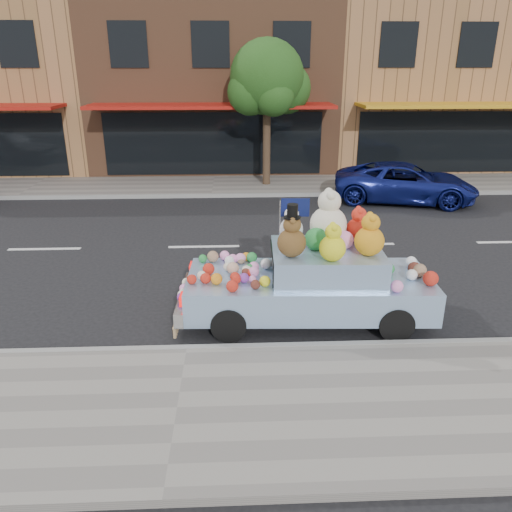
{
  "coord_description": "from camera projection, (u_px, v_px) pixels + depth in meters",
  "views": [
    {
      "loc": [
        0.81,
        -11.96,
        4.38
      ],
      "look_at": [
        1.16,
        -3.92,
        1.25
      ],
      "focal_mm": 35.0,
      "sensor_mm": 36.0,
      "label": 1
    }
  ],
  "objects": [
    {
      "name": "near_sidewalk",
      "position": [
        177.0,
        411.0,
        6.62
      ],
      "size": [
        60.0,
        3.0,
        0.12
      ],
      "primitive_type": "cube",
      "color": "gray",
      "rests_on": "ground"
    },
    {
      "name": "car_blue",
      "position": [
        405.0,
        183.0,
        16.61
      ],
      "size": [
        5.02,
        3.22,
        1.29
      ],
      "primitive_type": "imported",
      "rotation": [
        0.0,
        0.0,
        1.32
      ],
      "color": "navy",
      "rests_on": "ground"
    },
    {
      "name": "street_tree",
      "position": [
        268.0,
        84.0,
        17.54
      ],
      "size": [
        3.0,
        2.7,
        5.22
      ],
      "color": "#38281C",
      "rests_on": "ground"
    },
    {
      "name": "storefront_right",
      "position": [
        433.0,
        80.0,
        22.93
      ],
      "size": [
        10.0,
        9.8,
        7.3
      ],
      "color": "#9D6B42",
      "rests_on": "ground"
    },
    {
      "name": "far_kerb",
      "position": [
        212.0,
        196.0,
        17.33
      ],
      "size": [
        60.0,
        0.12,
        0.13
      ],
      "primitive_type": "cube",
      "color": "gray",
      "rests_on": "ground"
    },
    {
      "name": "near_kerb",
      "position": [
        187.0,
        350.0,
        8.01
      ],
      "size": [
        60.0,
        0.12,
        0.13
      ],
      "primitive_type": "cube",
      "color": "gray",
      "rests_on": "ground"
    },
    {
      "name": "ground",
      "position": [
        204.0,
        247.0,
        12.69
      ],
      "size": [
        120.0,
        120.0,
        0.0
      ],
      "primitive_type": "plane",
      "color": "black",
      "rests_on": "ground"
    },
    {
      "name": "storefront_mid",
      "position": [
        215.0,
        80.0,
        22.53
      ],
      "size": [
        10.0,
        9.8,
        7.3
      ],
      "color": "brown",
      "rests_on": "ground"
    },
    {
      "name": "far_sidewalk",
      "position": [
        213.0,
        186.0,
        18.73
      ],
      "size": [
        60.0,
        3.0,
        0.12
      ],
      "primitive_type": "cube",
      "color": "gray",
      "rests_on": "ground"
    },
    {
      "name": "art_car",
      "position": [
        311.0,
        277.0,
        8.88
      ],
      "size": [
        4.55,
        1.93,
        2.32
      ],
      "rotation": [
        0.0,
        0.0,
        -0.04
      ],
      "color": "black",
      "rests_on": "ground"
    }
  ]
}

